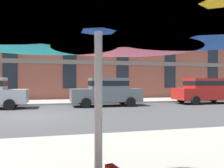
{
  "coord_description": "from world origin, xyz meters",
  "views": [
    {
      "loc": [
        0.97,
        -10.7,
        1.51
      ],
      "look_at": [
        4.49,
        3.2,
        1.4
      ],
      "focal_mm": 37.4,
      "sensor_mm": 36.0,
      "label": 1
    }
  ],
  "objects": [
    {
      "name": "sidewalk_far",
      "position": [
        0.0,
        6.8,
        0.06
      ],
      "size": [
        56.0,
        3.6,
        0.12
      ],
      "primitive_type": "cube",
      "color": "#9E998E",
      "rests_on": "ground"
    },
    {
      "name": "patio_umbrella",
      "position": [
        1.3,
        -9.0,
        2.07
      ],
      "size": [
        3.57,
        3.31,
        2.32
      ],
      "color": "silver",
      "rests_on": "ground"
    },
    {
      "name": "ground_plane",
      "position": [
        0.0,
        0.0,
        0.0
      ],
      "size": [
        120.0,
        120.0,
        0.0
      ],
      "primitive_type": "plane",
      "color": "#424244"
    },
    {
      "name": "apartment_building",
      "position": [
        0.0,
        14.99,
        9.6
      ],
      "size": [
        36.87,
        12.08,
        19.2
      ],
      "color": "#934C3D",
      "rests_on": "ground"
    },
    {
      "name": "sedan_gray",
      "position": [
        4.25,
        3.7,
        0.95
      ],
      "size": [
        4.4,
        1.98,
        1.78
      ],
      "color": "slate",
      "rests_on": "ground"
    },
    {
      "name": "sedan_red",
      "position": [
        11.39,
        3.7,
        0.95
      ],
      "size": [
        4.4,
        1.98,
        1.78
      ],
      "color": "#B21E19",
      "rests_on": "ground"
    }
  ]
}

